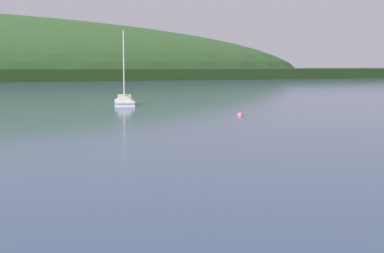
# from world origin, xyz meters

# --- Properties ---
(sailboat_outer_reach) EXTENTS (4.89, 7.27, 10.06)m
(sailboat_outer_reach) POSITION_xyz_m (19.75, 77.06, 0.14)
(sailboat_outer_reach) COLOR white
(sailboat_outer_reach) RESTS_ON ground
(mooring_buoy_midchannel) EXTENTS (0.61, 0.61, 0.69)m
(mooring_buoy_midchannel) POSITION_xyz_m (22.40, 56.90, 0.00)
(mooring_buoy_midchannel) COLOR #E06675
(mooring_buoy_midchannel) RESTS_ON ground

